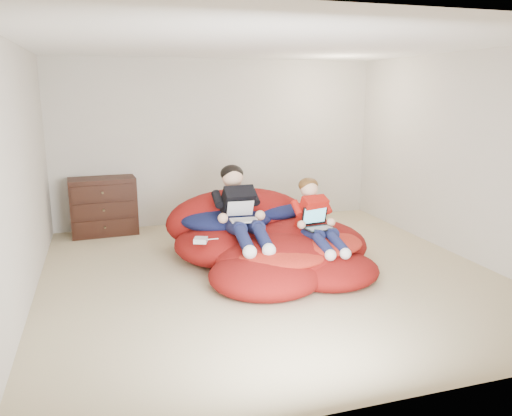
{
  "coord_description": "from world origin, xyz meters",
  "views": [
    {
      "loc": [
        -1.73,
        -5.06,
        2.05
      ],
      "look_at": [
        -0.06,
        0.35,
        0.7
      ],
      "focal_mm": 35.0,
      "sensor_mm": 36.0,
      "label": 1
    }
  ],
  "objects_px": {
    "laptop_white": "(242,215)",
    "younger_boy": "(316,215)",
    "laptop_black": "(317,222)",
    "dresser": "(104,206)",
    "beanbag_pile": "(269,243)",
    "older_boy": "(240,207)"
  },
  "relations": [
    {
      "from": "older_boy",
      "to": "younger_boy",
      "type": "height_order",
      "value": "older_boy"
    },
    {
      "from": "older_boy",
      "to": "laptop_black",
      "type": "distance_m",
      "value": 0.92
    },
    {
      "from": "older_boy",
      "to": "laptop_white",
      "type": "distance_m",
      "value": 0.13
    },
    {
      "from": "beanbag_pile",
      "to": "younger_boy",
      "type": "height_order",
      "value": "younger_boy"
    },
    {
      "from": "older_boy",
      "to": "laptop_white",
      "type": "height_order",
      "value": "older_boy"
    },
    {
      "from": "younger_boy",
      "to": "laptop_black",
      "type": "xyz_separation_m",
      "value": [
        0.0,
        -0.04,
        -0.07
      ]
    },
    {
      "from": "younger_boy",
      "to": "laptop_black",
      "type": "bearing_deg",
      "value": -90.0
    },
    {
      "from": "dresser",
      "to": "younger_boy",
      "type": "distance_m",
      "value": 3.23
    },
    {
      "from": "dresser",
      "to": "laptop_black",
      "type": "height_order",
      "value": "dresser"
    },
    {
      "from": "laptop_black",
      "to": "dresser",
      "type": "bearing_deg",
      "value": 135.87
    },
    {
      "from": "older_boy",
      "to": "laptop_white",
      "type": "xyz_separation_m",
      "value": [
        0.0,
        -0.11,
        -0.07
      ]
    },
    {
      "from": "laptop_white",
      "to": "dresser",
      "type": "bearing_deg",
      "value": 128.26
    },
    {
      "from": "laptop_white",
      "to": "younger_boy",
      "type": "bearing_deg",
      "value": -19.12
    },
    {
      "from": "laptop_black",
      "to": "laptop_white",
      "type": "bearing_deg",
      "value": 158.26
    },
    {
      "from": "dresser",
      "to": "older_boy",
      "type": "bearing_deg",
      "value": -50.08
    },
    {
      "from": "dresser",
      "to": "laptop_white",
      "type": "xyz_separation_m",
      "value": [
        1.53,
        -1.94,
        0.23
      ]
    },
    {
      "from": "beanbag_pile",
      "to": "older_boy",
      "type": "height_order",
      "value": "older_boy"
    },
    {
      "from": "beanbag_pile",
      "to": "laptop_white",
      "type": "bearing_deg",
      "value": -173.56
    },
    {
      "from": "beanbag_pile",
      "to": "dresser",
      "type": "bearing_deg",
      "value": 134.6
    },
    {
      "from": "beanbag_pile",
      "to": "older_boy",
      "type": "bearing_deg",
      "value": 168.12
    },
    {
      "from": "dresser",
      "to": "younger_boy",
      "type": "xyz_separation_m",
      "value": [
        2.33,
        -2.22,
        0.23
      ]
    },
    {
      "from": "dresser",
      "to": "beanbag_pile",
      "type": "xyz_separation_m",
      "value": [
        1.88,
        -1.9,
        -0.15
      ]
    }
  ]
}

